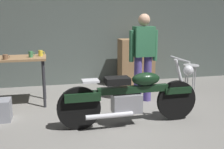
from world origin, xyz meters
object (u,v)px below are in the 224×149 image
motorcycle (131,96)px  mug_yellow_tall (41,53)px  mug_green_speckled (31,54)px  wooden_dresser (136,62)px  mug_brown_stoneware (5,57)px  shop_stool (191,72)px  person_standing (143,54)px

motorcycle → mug_yellow_tall: (-1.32, 1.39, 0.50)m
mug_yellow_tall → mug_green_speckled: mug_green_speckled is taller
wooden_dresser → mug_brown_stoneware: 2.97m
wooden_dresser → mug_brown_stoneware: (-2.72, -1.11, 0.39)m
mug_brown_stoneware → mug_yellow_tall: bearing=23.0°
shop_stool → mug_brown_stoneware: size_ratio=5.43×
mug_yellow_tall → mug_brown_stoneware: 0.63m
person_standing → mug_brown_stoneware: bearing=-5.3°
shop_stool → mug_yellow_tall: (-2.99, 0.17, 0.46)m
motorcycle → wooden_dresser: bearing=69.3°
wooden_dresser → shop_stool: bearing=-50.3°
wooden_dresser → mug_green_speckled: bearing=-157.3°
person_standing → mug_brown_stoneware: person_standing is taller
mug_yellow_tall → mug_brown_stoneware: (-0.58, -0.25, -0.01)m
person_standing → mug_brown_stoneware: 2.47m
mug_yellow_tall → wooden_dresser: bearing=21.9°
mug_brown_stoneware → shop_stool: bearing=1.3°
motorcycle → shop_stool: 2.07m
motorcycle → mug_yellow_tall: mug_yellow_tall is taller
motorcycle → mug_brown_stoneware: (-1.91, 1.14, 0.49)m
mug_brown_stoneware → wooden_dresser: bearing=22.1°
mug_yellow_tall → shop_stool: bearing=-3.2°
shop_stool → mug_green_speckled: 3.20m
person_standing → wooden_dresser: bearing=-105.4°
motorcycle → wooden_dresser: (0.82, 2.25, 0.10)m
motorcycle → person_standing: bearing=61.3°
shop_stool → mug_brown_stoneware: (-3.58, -0.08, 0.44)m
person_standing → wooden_dresser: person_standing is taller
person_standing → mug_green_speckled: size_ratio=15.02×
motorcycle → person_standing: 1.28m
person_standing → mug_yellow_tall: 1.91m
mug_yellow_tall → mug_green_speckled: 0.20m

